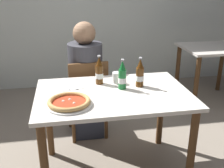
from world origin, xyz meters
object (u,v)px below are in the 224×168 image
(dining_table_main, at_px, (113,105))
(beer_bottle_center, at_px, (99,72))
(diner_seated, at_px, (86,83))
(pizza_margherita_near, at_px, (69,102))
(chair_behind_table, at_px, (87,94))
(beer_bottle_right, at_px, (140,74))
(napkin_with_cutlery, at_px, (70,86))
(dining_table_background, at_px, (212,58))
(beer_bottle_left, at_px, (122,77))
(paper_cup, at_px, (117,78))

(dining_table_main, height_order, beer_bottle_center, beer_bottle_center)
(diner_seated, xyz_separation_m, pizza_margherita_near, (-0.19, -0.83, 0.19))
(beer_bottle_center, bearing_deg, chair_behind_table, 100.40)
(beer_bottle_right, distance_m, napkin_with_cutlery, 0.58)
(dining_table_background, relative_size, beer_bottle_left, 3.24)
(diner_seated, height_order, beer_bottle_right, diner_seated)
(dining_table_main, distance_m, beer_bottle_left, 0.24)
(diner_seated, xyz_separation_m, paper_cup, (0.23, -0.47, 0.21))
(beer_bottle_left, xyz_separation_m, beer_bottle_right, (0.15, 0.03, 0.00))
(dining_table_main, bearing_deg, chair_behind_table, 104.21)
(napkin_with_cutlery, bearing_deg, chair_behind_table, 67.90)
(diner_seated, xyz_separation_m, beer_bottle_right, (0.40, -0.57, 0.27))
(diner_seated, height_order, napkin_with_cutlery, diner_seated)
(chair_behind_table, relative_size, napkin_with_cutlery, 3.91)
(chair_behind_table, relative_size, beer_bottle_left, 3.44)
(diner_seated, bearing_deg, beer_bottle_left, -67.66)
(paper_cup, bearing_deg, beer_bottle_right, -31.64)
(napkin_with_cutlery, bearing_deg, beer_bottle_left, -16.56)
(diner_seated, relative_size, pizza_margherita_near, 3.67)
(beer_bottle_center, distance_m, napkin_with_cutlery, 0.27)
(paper_cup, bearing_deg, beer_bottle_center, 175.69)
(chair_behind_table, height_order, napkin_with_cutlery, chair_behind_table)
(pizza_margherita_near, bearing_deg, napkin_with_cutlery, 87.03)
(beer_bottle_left, distance_m, napkin_with_cutlery, 0.44)
(chair_behind_table, relative_size, diner_seated, 0.70)
(pizza_margherita_near, bearing_deg, dining_table_background, 36.97)
(pizza_margherita_near, xyz_separation_m, beer_bottle_left, (0.43, 0.24, 0.08))
(beer_bottle_center, xyz_separation_m, napkin_with_cutlery, (-0.25, -0.02, -0.10))
(dining_table_main, height_order, beer_bottle_right, beer_bottle_right)
(dining_table_main, height_order, diner_seated, diner_seated)
(dining_table_main, xyz_separation_m, beer_bottle_left, (0.09, 0.06, 0.22))
(chair_behind_table, relative_size, beer_bottle_right, 3.44)
(chair_behind_table, bearing_deg, napkin_with_cutlery, 63.17)
(pizza_margherita_near, xyz_separation_m, beer_bottle_center, (0.27, 0.38, 0.08))
(beer_bottle_right, bearing_deg, beer_bottle_left, -170.28)
(chair_behind_table, xyz_separation_m, pizza_margherita_near, (-0.19, -0.78, 0.29))
(diner_seated, distance_m, beer_bottle_right, 0.75)
(dining_table_background, bearing_deg, paper_cup, -144.50)
(beer_bottle_left, bearing_deg, napkin_with_cutlery, 163.44)
(beer_bottle_left, bearing_deg, dining_table_main, -144.20)
(pizza_margherita_near, xyz_separation_m, napkin_with_cutlery, (0.02, 0.36, -0.02))
(dining_table_main, distance_m, napkin_with_cutlery, 0.39)
(pizza_margherita_near, bearing_deg, beer_bottle_left, 28.72)
(chair_behind_table, height_order, beer_bottle_left, beer_bottle_left)
(diner_seated, bearing_deg, pizza_margherita_near, -102.53)
(chair_behind_table, distance_m, beer_bottle_right, 0.75)
(beer_bottle_right, relative_size, napkin_with_cutlery, 1.14)
(dining_table_background, height_order, paper_cup, paper_cup)
(diner_seated, distance_m, dining_table_background, 1.84)
(beer_bottle_center, relative_size, paper_cup, 2.60)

